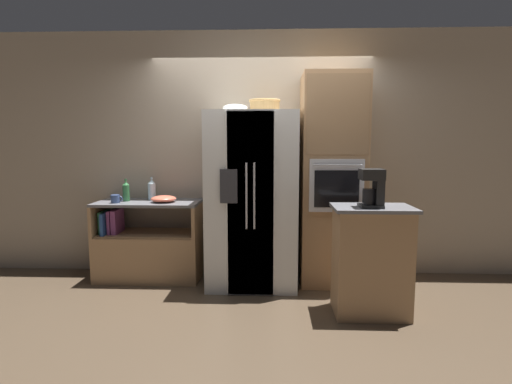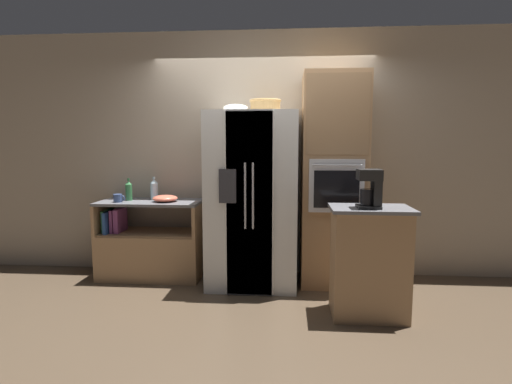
{
  "view_description": "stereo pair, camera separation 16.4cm",
  "coord_description": "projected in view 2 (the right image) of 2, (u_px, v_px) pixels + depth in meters",
  "views": [
    {
      "loc": [
        0.12,
        -4.21,
        1.53
      ],
      "look_at": [
        -0.04,
        -0.05,
        1.02
      ],
      "focal_mm": 28.0,
      "sensor_mm": 36.0,
      "label": 1
    },
    {
      "loc": [
        0.29,
        -4.2,
        1.53
      ],
      "look_at": [
        -0.04,
        -0.05,
        1.02
      ],
      "focal_mm": 28.0,
      "sensor_mm": 36.0,
      "label": 2
    }
  ],
  "objects": [
    {
      "name": "island_counter",
      "position": [
        369.0,
        262.0,
        3.51
      ],
      "size": [
        0.7,
        0.47,
        0.98
      ],
      "color": "#A87F56",
      "rests_on": "ground_plane"
    },
    {
      "name": "ground_plane",
      "position": [
        260.0,
        284.0,
        4.37
      ],
      "size": [
        20.0,
        20.0,
        0.0
      ],
      "primitive_type": "plane",
      "color": "#4C3D2D"
    },
    {
      "name": "counter_left",
      "position": [
        151.0,
        249.0,
        4.58
      ],
      "size": [
        1.15,
        0.56,
        0.88
      ],
      "color": "#A87F56",
      "rests_on": "ground_plane"
    },
    {
      "name": "bottle_short",
      "position": [
        154.0,
        189.0,
        4.61
      ],
      "size": [
        0.09,
        0.09,
        0.26
      ],
      "color": "silver",
      "rests_on": "counter_left"
    },
    {
      "name": "bottle_tall",
      "position": [
        129.0,
        190.0,
        4.54
      ],
      "size": [
        0.07,
        0.07,
        0.25
      ],
      "color": "#33723F",
      "rests_on": "counter_left"
    },
    {
      "name": "wall_back",
      "position": [
        263.0,
        155.0,
        4.66
      ],
      "size": [
        12.0,
        0.06,
        2.8
      ],
      "color": "tan",
      "rests_on": "ground_plane"
    },
    {
      "name": "mug",
      "position": [
        118.0,
        198.0,
        4.41
      ],
      "size": [
        0.13,
        0.1,
        0.09
      ],
      "color": "#384C7A",
      "rests_on": "counter_left"
    },
    {
      "name": "refrigerator",
      "position": [
        253.0,
        200.0,
        4.3
      ],
      "size": [
        0.94,
        0.83,
        1.86
      ],
      "color": "silver",
      "rests_on": "ground_plane"
    },
    {
      "name": "mixing_bowl",
      "position": [
        165.0,
        198.0,
        4.45
      ],
      "size": [
        0.28,
        0.28,
        0.07
      ],
      "color": "#DB664C",
      "rests_on": "counter_left"
    },
    {
      "name": "fruit_bowl",
      "position": [
        236.0,
        108.0,
        4.2
      ],
      "size": [
        0.26,
        0.26,
        0.08
      ],
      "color": "white",
      "rests_on": "refrigerator"
    },
    {
      "name": "coffee_maker",
      "position": [
        371.0,
        187.0,
        3.39
      ],
      "size": [
        0.19,
        0.2,
        0.33
      ],
      "color": "black",
      "rests_on": "island_counter"
    },
    {
      "name": "wall_oven",
      "position": [
        333.0,
        181.0,
        4.29
      ],
      "size": [
        0.67,
        0.68,
        2.25
      ],
      "color": "#A87F56",
      "rests_on": "ground_plane"
    },
    {
      "name": "wicker_basket",
      "position": [
        265.0,
        106.0,
        4.26
      ],
      "size": [
        0.34,
        0.34,
        0.14
      ],
      "color": "tan",
      "rests_on": "refrigerator"
    }
  ]
}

